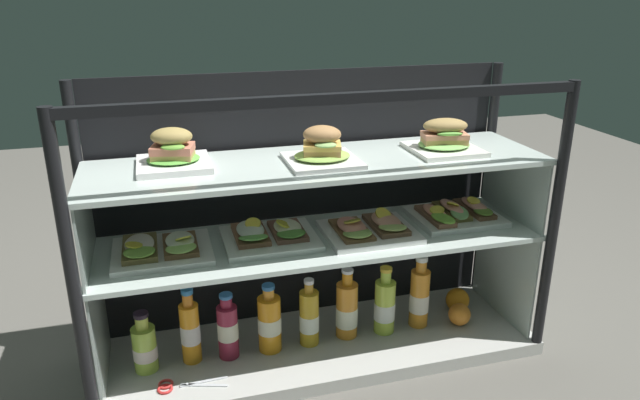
# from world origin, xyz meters

# --- Properties ---
(ground_plane) EXTENTS (6.00, 6.00, 0.02)m
(ground_plane) POSITION_xyz_m (0.00, 0.00, -0.01)
(ground_plane) COLOR #5E5A54
(ground_plane) RESTS_ON ground
(case_base_deck) EXTENTS (1.38, 0.42, 0.04)m
(case_base_deck) POSITION_xyz_m (0.00, 0.00, 0.02)
(case_base_deck) COLOR beige
(case_base_deck) RESTS_ON ground
(case_frame) EXTENTS (1.38, 0.42, 0.88)m
(case_frame) POSITION_xyz_m (0.00, 0.12, 0.48)
(case_frame) COLOR black
(case_frame) RESTS_ON ground
(riser_lower_tier) EXTENTS (1.31, 0.35, 0.35)m
(riser_lower_tier) POSITION_xyz_m (0.00, 0.00, 0.22)
(riser_lower_tier) COLOR silver
(riser_lower_tier) RESTS_ON case_base_deck
(shelf_lower_glass) EXTENTS (1.33, 0.37, 0.01)m
(shelf_lower_glass) POSITION_xyz_m (0.00, 0.00, 0.40)
(shelf_lower_glass) COLOR silver
(shelf_lower_glass) RESTS_ON riser_lower_tier
(riser_upper_tier) EXTENTS (1.31, 0.35, 0.23)m
(riser_upper_tier) POSITION_xyz_m (0.00, 0.00, 0.52)
(riser_upper_tier) COLOR silver
(riser_upper_tier) RESTS_ON shelf_lower_glass
(shelf_upper_glass) EXTENTS (1.33, 0.37, 0.01)m
(shelf_upper_glass) POSITION_xyz_m (0.00, 0.00, 0.64)
(shelf_upper_glass) COLOR silver
(shelf_upper_glass) RESTS_ON riser_upper_tier
(plated_roll_sandwich_center) EXTENTS (0.20, 0.20, 0.11)m
(plated_roll_sandwich_center) POSITION_xyz_m (-0.41, 0.05, 0.69)
(plated_roll_sandwich_center) COLOR white
(plated_roll_sandwich_center) RESTS_ON shelf_upper_glass
(plated_roll_sandwich_far_right) EXTENTS (0.20, 0.20, 0.11)m
(plated_roll_sandwich_far_right) POSITION_xyz_m (0.00, -0.02, 0.69)
(plated_roll_sandwich_far_right) COLOR white
(plated_roll_sandwich_far_right) RESTS_ON shelf_upper_glass
(plated_roll_sandwich_near_right_corner) EXTENTS (0.20, 0.20, 0.10)m
(plated_roll_sandwich_near_right_corner) POSITION_xyz_m (0.39, -0.01, 0.68)
(plated_roll_sandwich_near_right_corner) COLOR white
(plated_roll_sandwich_near_right_corner) RESTS_ON shelf_upper_glass
(open_sandwich_tray_far_right) EXTENTS (0.27, 0.23, 0.06)m
(open_sandwich_tray_far_right) POSITION_xyz_m (-0.46, 0.01, 0.43)
(open_sandwich_tray_far_right) COLOR white
(open_sandwich_tray_far_right) RESTS_ON shelf_lower_glass
(open_sandwich_tray_near_left_corner) EXTENTS (0.27, 0.23, 0.06)m
(open_sandwich_tray_near_left_corner) POSITION_xyz_m (-0.15, 0.01, 0.43)
(open_sandwich_tray_near_left_corner) COLOR white
(open_sandwich_tray_near_left_corner) RESTS_ON shelf_lower_glass
(open_sandwich_tray_left_of_center) EXTENTS (0.27, 0.23, 0.06)m
(open_sandwich_tray_left_of_center) POSITION_xyz_m (0.15, -0.02, 0.43)
(open_sandwich_tray_left_of_center) COLOR white
(open_sandwich_tray_left_of_center) RESTS_ON shelf_lower_glass
(open_sandwich_tray_center) EXTENTS (0.27, 0.24, 0.07)m
(open_sandwich_tray_center) POSITION_xyz_m (0.46, 0.02, 0.43)
(open_sandwich_tray_center) COLOR white
(open_sandwich_tray_center) RESTS_ON shelf_lower_glass
(juice_bottle_tucked_behind) EXTENTS (0.07, 0.07, 0.19)m
(juice_bottle_tucked_behind) POSITION_xyz_m (-0.54, 0.00, 0.12)
(juice_bottle_tucked_behind) COLOR #ADCE47
(juice_bottle_tucked_behind) RESTS_ON case_base_deck
(juice_bottle_front_fourth) EXTENTS (0.06, 0.06, 0.25)m
(juice_bottle_front_fourth) POSITION_xyz_m (-0.40, 0.01, 0.15)
(juice_bottle_front_fourth) COLOR orange
(juice_bottle_front_fourth) RESTS_ON case_base_deck
(juice_bottle_back_right) EXTENTS (0.06, 0.06, 0.22)m
(juice_bottle_back_right) POSITION_xyz_m (-0.29, -0.00, 0.14)
(juice_bottle_back_right) COLOR maroon
(juice_bottle_back_right) RESTS_ON case_base_deck
(juice_bottle_front_second) EXTENTS (0.07, 0.07, 0.23)m
(juice_bottle_front_second) POSITION_xyz_m (-0.16, 0.00, 0.14)
(juice_bottle_front_second) COLOR orange
(juice_bottle_front_second) RESTS_ON case_base_deck
(juice_bottle_front_right_end) EXTENTS (0.06, 0.06, 0.23)m
(juice_bottle_front_right_end) POSITION_xyz_m (-0.04, -0.00, 0.14)
(juice_bottle_front_right_end) COLOR gold
(juice_bottle_front_right_end) RESTS_ON case_base_deck
(juice_bottle_back_center) EXTENTS (0.07, 0.07, 0.24)m
(juice_bottle_back_center) POSITION_xyz_m (0.09, 0.01, 0.14)
(juice_bottle_back_center) COLOR orange
(juice_bottle_back_center) RESTS_ON case_base_deck
(juice_bottle_front_middle) EXTENTS (0.07, 0.07, 0.23)m
(juice_bottle_front_middle) POSITION_xyz_m (0.22, -0.00, 0.14)
(juice_bottle_front_middle) COLOR #C1DA47
(juice_bottle_front_middle) RESTS_ON case_base_deck
(juice_bottle_front_left_end) EXTENTS (0.07, 0.07, 0.25)m
(juice_bottle_front_left_end) POSITION_xyz_m (0.35, 0.01, 0.15)
(juice_bottle_front_left_end) COLOR orange
(juice_bottle_front_left_end) RESTS_ON case_base_deck
(orange_fruit_beside_bottles) EXTENTS (0.07, 0.07, 0.07)m
(orange_fruit_beside_bottles) POSITION_xyz_m (0.48, -0.03, 0.08)
(orange_fruit_beside_bottles) COLOR orange
(orange_fruit_beside_bottles) RESTS_ON case_base_deck
(orange_fruit_near_left_post) EXTENTS (0.08, 0.08, 0.08)m
(orange_fruit_near_left_post) POSITION_xyz_m (0.52, 0.05, 0.08)
(orange_fruit_near_left_post) COLOR orange
(orange_fruit_near_left_post) RESTS_ON case_base_deck
(kitchen_scissors) EXTENTS (0.20, 0.09, 0.01)m
(kitchen_scissors) POSITION_xyz_m (-0.46, -0.11, 0.05)
(kitchen_scissors) COLOR silver
(kitchen_scissors) RESTS_ON case_base_deck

